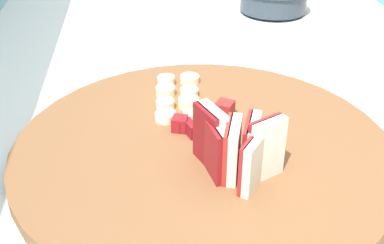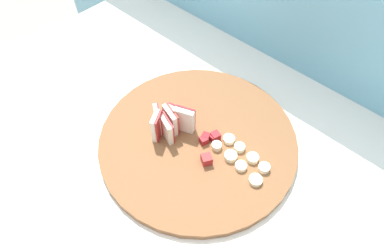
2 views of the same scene
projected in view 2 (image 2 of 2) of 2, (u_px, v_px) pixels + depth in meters
tile_backsplash at (289, 114)px, 1.04m from camera, size 2.40×0.04×1.40m
cutting_board at (198, 140)px, 0.74m from camera, size 0.44×0.44×0.02m
apple_wedge_fan at (170, 121)px, 0.72m from camera, size 0.09×0.09×0.07m
apple_dice_pile at (209, 144)px, 0.71m from camera, size 0.07×0.08×0.02m
banana_slice_rows at (241, 158)px, 0.69m from camera, size 0.14×0.07×0.01m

